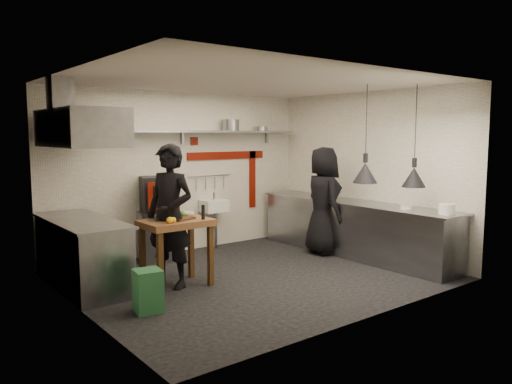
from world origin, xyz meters
TOP-DOWN VIEW (x-y plane):
  - floor at (0.00, 0.00)m, footprint 5.00×5.00m
  - ceiling at (0.00, 0.00)m, footprint 5.00×5.00m
  - wall_back at (0.00, 2.10)m, footprint 5.00×0.04m
  - wall_front at (0.00, -2.10)m, footprint 5.00×0.04m
  - wall_left at (-2.50, 0.00)m, footprint 0.04×4.20m
  - wall_right at (2.50, 0.00)m, footprint 0.04×4.20m
  - red_band_horiz at (0.95, 2.08)m, footprint 1.70×0.02m
  - red_band_vert at (1.55, 2.08)m, footprint 0.14×0.02m
  - red_tile_a at (0.25, 2.08)m, footprint 0.14×0.02m
  - red_tile_b at (-0.10, 2.08)m, footprint 0.14×0.02m
  - back_shelf at (0.00, 1.92)m, footprint 4.60×0.34m
  - shelf_bracket_left at (-1.90, 2.07)m, footprint 0.04×0.06m
  - shelf_bracket_mid at (0.00, 2.07)m, footprint 0.04×0.06m
  - shelf_bracket_right at (1.90, 2.07)m, footprint 0.04×0.06m
  - pan_far_left at (-1.62, 1.92)m, footprint 0.33×0.33m
  - pan_mid_left at (-1.34, 1.92)m, footprint 0.27×0.27m
  - stock_pot at (0.93, 1.92)m, footprint 0.34×0.34m
  - pan_right at (1.65, 1.92)m, footprint 0.28×0.28m
  - oven_stand at (-0.64, 1.77)m, footprint 0.76×0.72m
  - combi_oven at (-0.61, 1.80)m, footprint 0.67×0.64m
  - oven_door at (-0.68, 1.48)m, footprint 0.49×0.17m
  - oven_glass at (-0.68, 1.46)m, footprint 0.35×0.11m
  - hand_sink at (0.55, 1.92)m, footprint 0.46×0.34m
  - sink_tap at (0.55, 1.92)m, footprint 0.03×0.03m
  - sink_drain at (0.55, 1.88)m, footprint 0.06×0.06m
  - utensil_rail at (0.55, 2.06)m, footprint 0.90×0.02m
  - counter_right at (2.15, 0.00)m, footprint 0.70×3.80m
  - counter_right_top at (2.15, 0.00)m, footprint 0.76×3.90m
  - plate_stack at (2.12, -1.74)m, footprint 0.30×0.30m
  - small_bowl_right at (2.10, -1.07)m, footprint 0.23×0.23m
  - counter_left at (-2.15, 1.05)m, footprint 0.70×1.90m
  - counter_left_top at (-2.15, 1.05)m, footprint 0.76×2.00m
  - extractor_hood at (-2.10, 1.05)m, footprint 0.78×1.60m
  - hood_duct at (-2.35, 1.05)m, footprint 0.28×0.28m
  - green_bin at (-1.88, -0.38)m, footprint 0.34×0.34m
  - prep_table at (-1.12, 0.29)m, footprint 0.93×0.65m
  - cutting_board at (-1.05, 0.26)m, footprint 0.38×0.32m
  - pepper_mill at (-0.82, 0.09)m, footprint 0.05×0.05m
  - lemon_a at (-1.32, 0.10)m, footprint 0.12×0.12m
  - lemon_b at (-1.27, 0.10)m, footprint 0.09×0.09m
  - veg_ball at (-0.97, 0.39)m, footprint 0.11×0.11m
  - steel_tray at (-1.36, 0.40)m, footprint 0.23×0.20m
  - bowl at (-0.86, 0.44)m, footprint 0.22×0.22m
  - heat_lamp_near at (1.49, -0.76)m, footprint 0.43×0.43m
  - heat_lamp_far at (2.05, -1.23)m, footprint 0.42×0.42m
  - chef_left at (-1.20, 0.32)m, footprint 0.72×0.84m
  - chef_right at (1.83, 0.42)m, footprint 0.84×1.04m

SIDE VIEW (x-z plane):
  - floor at x=0.00m, z-range 0.00..0.00m
  - green_bin at x=-1.88m, z-range 0.00..0.50m
  - sink_drain at x=0.55m, z-range 0.01..0.67m
  - oven_stand at x=-0.64m, z-range 0.00..0.80m
  - counter_right at x=2.15m, z-range 0.00..0.90m
  - counter_left at x=-2.15m, z-range 0.00..0.90m
  - prep_table at x=-1.12m, z-range 0.00..0.92m
  - hand_sink at x=0.55m, z-range 0.67..0.89m
  - counter_right_top at x=2.15m, z-range 0.90..0.93m
  - counter_left_top at x=-2.15m, z-range 0.90..0.93m
  - chef_right at x=1.83m, z-range 0.00..1.86m
  - cutting_board at x=-1.05m, z-range 0.92..0.94m
  - steel_tray at x=-1.36m, z-range 0.92..0.95m
  - bowl at x=-0.86m, z-range 0.92..0.98m
  - small_bowl_right at x=2.10m, z-range 0.93..0.98m
  - lemon_b at x=-1.27m, z-range 0.92..1.00m
  - sink_tap at x=0.55m, z-range 0.89..1.03m
  - lemon_a at x=-1.32m, z-range 0.92..1.00m
  - veg_ball at x=-0.97m, z-range 0.92..1.02m
  - chef_left at x=-1.20m, z-range 0.00..1.94m
  - plate_stack at x=2.12m, z-range 0.93..1.08m
  - pepper_mill at x=-0.82m, z-range 0.92..1.12m
  - combi_oven at x=-0.61m, z-range 0.80..1.38m
  - oven_door at x=-0.68m, z-range 0.86..1.32m
  - oven_glass at x=-0.68m, z-range 0.92..1.26m
  - red_band_vert at x=1.55m, z-range 0.65..1.75m
  - utensil_rail at x=0.55m, z-range 1.31..1.33m
  - wall_back at x=0.00m, z-range 0.00..2.80m
  - wall_front at x=0.00m, z-range 0.00..2.80m
  - wall_left at x=-2.50m, z-range 0.00..2.80m
  - wall_right at x=2.50m, z-range 0.00..2.80m
  - red_band_horiz at x=0.95m, z-range 1.61..1.75m
  - red_tile_b at x=-0.10m, z-range 1.61..1.75m
  - red_tile_a at x=0.25m, z-range 1.88..2.02m
  - shelf_bracket_left at x=-1.90m, z-range 1.90..2.14m
  - shelf_bracket_mid at x=0.00m, z-range 1.90..2.14m
  - shelf_bracket_right at x=1.90m, z-range 1.90..2.14m
  - heat_lamp_far at x=2.05m, z-range 1.29..2.80m
  - heat_lamp_near at x=1.49m, z-range 1.34..2.80m
  - back_shelf at x=0.00m, z-range 2.10..2.14m
  - extractor_hood at x=-2.10m, z-range 1.90..2.40m
  - pan_mid_left at x=-1.34m, z-range 2.14..2.21m
  - pan_right at x=1.65m, z-range 2.14..2.22m
  - pan_far_left at x=-1.62m, z-range 2.14..2.23m
  - stock_pot at x=0.93m, z-range 2.14..2.34m
  - hood_duct at x=-2.35m, z-range 2.30..2.80m
  - ceiling at x=0.00m, z-range 2.80..2.80m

